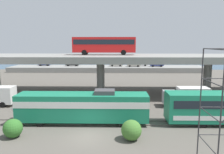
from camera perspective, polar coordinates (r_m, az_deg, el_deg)
ground_plane at (r=24.27m, az=-6.31°, el=-15.00°), size 260.00×260.00×0.00m
rail_strip_near at (r=27.21m, az=-5.43°, el=-12.16°), size 110.00×0.12×0.12m
rail_strip_far at (r=28.64m, az=-5.08°, el=-11.07°), size 110.00×0.12×0.12m
train_locomotive at (r=27.53m, az=-9.19°, el=-7.31°), size 16.88×3.04×4.18m
highway_overpass at (r=42.23m, az=-2.99°, el=4.62°), size 96.00×12.95×7.48m
transit_bus_on_overpass at (r=43.23m, az=-2.06°, el=8.46°), size 12.00×2.68×3.40m
service_truck_east at (r=36.07m, az=18.76°, el=-4.73°), size 6.80×2.46×3.04m
pier_parking_lot at (r=77.59m, az=-1.13°, el=2.15°), size 67.38×10.11×1.70m
parked_car_0 at (r=79.37m, az=7.50°, el=3.40°), size 4.36×1.83×1.50m
parked_car_1 at (r=76.54m, az=5.57°, el=3.24°), size 4.49×1.87×1.50m
parked_car_2 at (r=83.04m, az=-17.05°, el=3.32°), size 4.06×1.91×1.50m
parked_car_3 at (r=79.88m, az=-10.22°, el=3.37°), size 4.69×1.99×1.50m
parked_car_4 at (r=77.72m, az=1.12°, el=3.36°), size 4.46×1.92×1.50m
parked_car_5 at (r=77.97m, az=11.48°, el=3.21°), size 4.52×1.99×1.50m
harbor_water at (r=100.54m, az=-0.62°, el=3.17°), size 140.00×36.00×0.01m
shrub_left at (r=25.74m, az=-24.19°, el=-11.96°), size 1.97×1.97×1.97m
shrub_right at (r=23.05m, az=5.01°, el=-13.48°), size 2.09×2.09×2.09m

